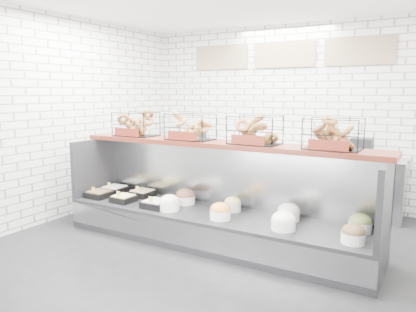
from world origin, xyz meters
The scene contains 5 objects.
ground centered at (0.00, 0.00, 0.00)m, with size 5.50×5.50×0.00m, color black.
room_shell centered at (0.00, 0.60, 2.06)m, with size 5.02×5.51×3.01m.
display_case centered at (0.00, 0.34, 0.33)m, with size 4.00×0.90×1.20m.
bagel_shelf centered at (0.00, 0.52, 1.39)m, with size 4.10×0.50×0.40m.
prep_counter centered at (-0.01, 2.43, 0.47)m, with size 4.00×0.60×1.20m.
Camera 1 is at (2.42, -3.93, 1.87)m, focal length 35.00 mm.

